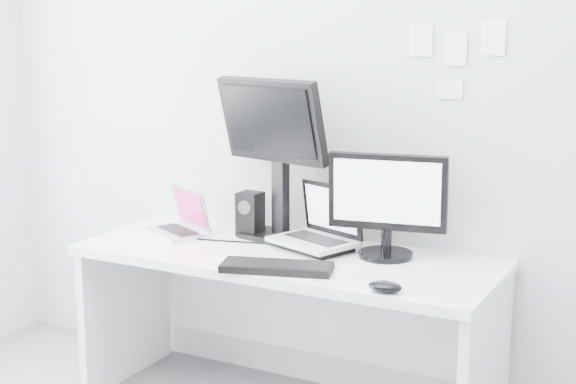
% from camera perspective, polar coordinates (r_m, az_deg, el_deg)
% --- Properties ---
extents(back_wall, '(3.60, 0.00, 3.60)m').
position_cam_1_polar(back_wall, '(3.77, 2.39, 6.24)').
color(back_wall, silver).
rests_on(back_wall, ground).
extents(desk, '(1.80, 0.70, 0.73)m').
position_cam_1_polar(desk, '(3.69, -0.13, -9.63)').
color(desk, white).
rests_on(desk, ground).
extents(macbook, '(0.36, 0.33, 0.22)m').
position_cam_1_polar(macbook, '(3.89, -7.65, -1.31)').
color(macbook, silver).
rests_on(macbook, desk).
extents(speaker, '(0.12, 0.12, 0.20)m').
position_cam_1_polar(speaker, '(3.84, -2.57, -1.50)').
color(speaker, black).
rests_on(speaker, desk).
extents(dell_laptop, '(0.42, 0.37, 0.29)m').
position_cam_1_polar(dell_laptop, '(3.59, 1.70, -1.74)').
color(dell_laptop, silver).
rests_on(dell_laptop, desk).
extents(rear_monitor, '(0.58, 0.32, 0.74)m').
position_cam_1_polar(rear_monitor, '(3.72, -0.85, 2.34)').
color(rear_monitor, black).
rests_on(rear_monitor, desk).
extents(samsung_monitor, '(0.52, 0.31, 0.45)m').
position_cam_1_polar(samsung_monitor, '(3.49, 6.70, -0.83)').
color(samsung_monitor, black).
rests_on(samsung_monitor, desk).
extents(keyboard, '(0.46, 0.28, 0.03)m').
position_cam_1_polar(keyboard, '(3.32, -0.75, -5.11)').
color(keyboard, black).
rests_on(keyboard, desk).
extents(mouse, '(0.13, 0.09, 0.04)m').
position_cam_1_polar(mouse, '(3.09, 6.59, -6.38)').
color(mouse, black).
rests_on(mouse, desk).
extents(wall_note_0, '(0.10, 0.00, 0.14)m').
position_cam_1_polar(wall_note_0, '(3.58, 9.00, 10.16)').
color(wall_note_0, white).
rests_on(wall_note_0, back_wall).
extents(wall_note_1, '(0.09, 0.00, 0.13)m').
position_cam_1_polar(wall_note_1, '(3.53, 11.30, 9.42)').
color(wall_note_1, white).
rests_on(wall_note_1, back_wall).
extents(wall_note_2, '(0.10, 0.00, 0.14)m').
position_cam_1_polar(wall_note_2, '(3.49, 13.73, 10.11)').
color(wall_note_2, white).
rests_on(wall_note_2, back_wall).
extents(wall_note_3, '(0.11, 0.00, 0.08)m').
position_cam_1_polar(wall_note_3, '(3.55, 10.89, 6.85)').
color(wall_note_3, white).
rests_on(wall_note_3, back_wall).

